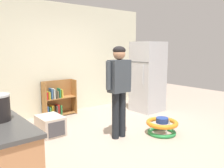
# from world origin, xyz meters

# --- Properties ---
(ground_plane) EXTENTS (12.00, 12.00, 0.00)m
(ground_plane) POSITION_xyz_m (0.00, 0.00, 0.00)
(ground_plane) COLOR #B49F8E
(ground_plane) RESTS_ON ground
(back_wall) EXTENTS (5.20, 0.06, 2.70)m
(back_wall) POSITION_xyz_m (0.00, 2.33, 1.35)
(back_wall) COLOR silver
(back_wall) RESTS_ON ground
(refrigerator) EXTENTS (0.73, 0.68, 1.78)m
(refrigerator) POSITION_xyz_m (1.83, 1.07, 0.89)
(refrigerator) COLOR #B7BABF
(refrigerator) RESTS_ON ground
(bookshelf) EXTENTS (0.80, 0.28, 0.85)m
(bookshelf) POSITION_xyz_m (-0.20, 2.14, 0.36)
(bookshelf) COLOR #9D6936
(bookshelf) RESTS_ON ground
(standing_person) EXTENTS (0.57, 0.23, 1.66)m
(standing_person) POSITION_xyz_m (0.04, 0.14, 1.01)
(standing_person) COLOR black
(standing_person) RESTS_ON ground
(baby_walker) EXTENTS (0.60, 0.60, 0.32)m
(baby_walker) POSITION_xyz_m (0.78, -0.26, 0.16)
(baby_walker) COLOR green
(baby_walker) RESTS_ON ground
(pet_carrier) EXTENTS (0.42, 0.55, 0.36)m
(pet_carrier) POSITION_xyz_m (-0.88, 1.06, 0.18)
(pet_carrier) COLOR beige
(pet_carrier) RESTS_ON ground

